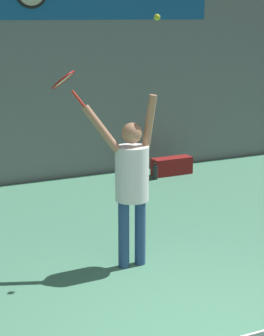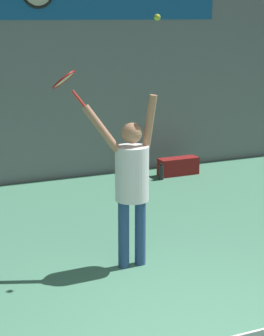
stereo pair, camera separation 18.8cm
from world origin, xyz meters
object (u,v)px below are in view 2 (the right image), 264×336
Objects in this scene: tennis_ball at (157,17)px; equipment_bag at (178,166)px; tennis_player at (132,178)px; tennis_racket at (65,81)px; water_bottle at (161,172)px.

equipment_bag is at bearing 57.69° from tennis_ball.
tennis_racket is at bearing 150.18° from tennis_player.
tennis_racket is 0.55× the size of equipment_bag.
tennis_player is at bearing -29.82° from tennis_racket.
equipment_bag is (3.19, 3.14, -2.03)m from tennis_racket.
tennis_racket is 5.94× the size of tennis_ball.
equipment_bag reaches higher than water_bottle.
tennis_racket is 4.52m from water_bottle.
equipment_bag is (2.54, 3.51, -0.92)m from tennis_player.
tennis_player is at bearing 170.03° from tennis_ball.
tennis_player is 6.84× the size of water_bottle.
equipment_bag is at bearing 44.52° from tennis_racket.
water_bottle is at bearing -157.73° from equipment_bag.
tennis_player is at bearing -122.16° from water_bottle.
equipment_bag is (0.45, 0.18, 0.03)m from water_bottle.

